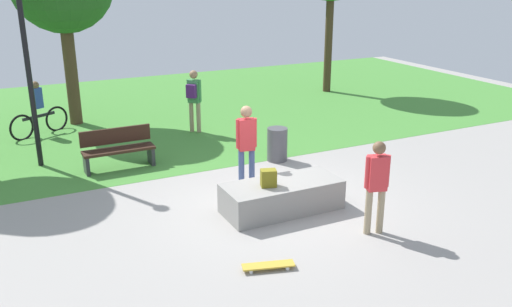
{
  "coord_description": "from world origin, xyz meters",
  "views": [
    {
      "loc": [
        -4.65,
        -8.62,
        4.31
      ],
      "look_at": [
        -0.05,
        0.67,
        0.8
      ],
      "focal_mm": 38.14,
      "sensor_mm": 36.0,
      "label": 1
    }
  ],
  "objects_px": {
    "skateboard_by_ledge": "(268,265)",
    "lamp_post": "(24,41)",
    "cyclist_on_bicycle": "(38,112)",
    "concrete_ledge": "(282,196)",
    "park_bench_center_lawn": "(118,148)",
    "skater_watching": "(246,141)",
    "backpack_on_ledge": "(268,178)",
    "pedestrian_with_backpack": "(194,96)",
    "trash_bin": "(277,144)",
    "skater_performing_trick": "(377,181)"
  },
  "relations": [
    {
      "from": "skateboard_by_ledge",
      "to": "lamp_post",
      "type": "bearing_deg",
      "value": 111.95
    },
    {
      "from": "skateboard_by_ledge",
      "to": "lamp_post",
      "type": "distance_m",
      "value": 7.48
    },
    {
      "from": "lamp_post",
      "to": "cyclist_on_bicycle",
      "type": "bearing_deg",
      "value": 84.19
    },
    {
      "from": "concrete_ledge",
      "to": "park_bench_center_lawn",
      "type": "distance_m",
      "value": 4.3
    },
    {
      "from": "concrete_ledge",
      "to": "skater_watching",
      "type": "distance_m",
      "value": 1.44
    },
    {
      "from": "backpack_on_ledge",
      "to": "pedestrian_with_backpack",
      "type": "distance_m",
      "value": 5.74
    },
    {
      "from": "skater_watching",
      "to": "park_bench_center_lawn",
      "type": "distance_m",
      "value": 3.27
    },
    {
      "from": "backpack_on_ledge",
      "to": "pedestrian_with_backpack",
      "type": "height_order",
      "value": "pedestrian_with_backpack"
    },
    {
      "from": "skater_watching",
      "to": "trash_bin",
      "type": "relative_size",
      "value": 2.23
    },
    {
      "from": "lamp_post",
      "to": "trash_bin",
      "type": "height_order",
      "value": "lamp_post"
    },
    {
      "from": "park_bench_center_lawn",
      "to": "pedestrian_with_backpack",
      "type": "distance_m",
      "value": 3.28
    },
    {
      "from": "skateboard_by_ledge",
      "to": "trash_bin",
      "type": "distance_m",
      "value": 5.0
    },
    {
      "from": "skater_watching",
      "to": "lamp_post",
      "type": "bearing_deg",
      "value": 136.8
    },
    {
      "from": "skater_performing_trick",
      "to": "cyclist_on_bicycle",
      "type": "relative_size",
      "value": 1.03
    },
    {
      "from": "park_bench_center_lawn",
      "to": "trash_bin",
      "type": "bearing_deg",
      "value": -18.26
    },
    {
      "from": "skater_performing_trick",
      "to": "pedestrian_with_backpack",
      "type": "height_order",
      "value": "pedestrian_with_backpack"
    },
    {
      "from": "skateboard_by_ledge",
      "to": "trash_bin",
      "type": "height_order",
      "value": "trash_bin"
    },
    {
      "from": "backpack_on_ledge",
      "to": "skater_watching",
      "type": "xyz_separation_m",
      "value": [
        0.16,
        1.27,
        0.32
      ]
    },
    {
      "from": "lamp_post",
      "to": "skater_performing_trick",
      "type": "bearing_deg",
      "value": -52.29
    },
    {
      "from": "skateboard_by_ledge",
      "to": "pedestrian_with_backpack",
      "type": "bearing_deg",
      "value": 78.07
    },
    {
      "from": "lamp_post",
      "to": "pedestrian_with_backpack",
      "type": "distance_m",
      "value": 4.65
    },
    {
      "from": "park_bench_center_lawn",
      "to": "cyclist_on_bicycle",
      "type": "relative_size",
      "value": 1.0
    },
    {
      "from": "concrete_ledge",
      "to": "cyclist_on_bicycle",
      "type": "distance_m",
      "value": 8.1
    },
    {
      "from": "backpack_on_ledge",
      "to": "park_bench_center_lawn",
      "type": "height_order",
      "value": "park_bench_center_lawn"
    },
    {
      "from": "park_bench_center_lawn",
      "to": "trash_bin",
      "type": "distance_m",
      "value": 3.67
    },
    {
      "from": "skateboard_by_ledge",
      "to": "skater_watching",
      "type": "bearing_deg",
      "value": 70.48
    },
    {
      "from": "cyclist_on_bicycle",
      "to": "skater_watching",
      "type": "bearing_deg",
      "value": -60.75
    },
    {
      "from": "skater_performing_trick",
      "to": "pedestrian_with_backpack",
      "type": "relative_size",
      "value": 0.96
    },
    {
      "from": "skater_watching",
      "to": "cyclist_on_bicycle",
      "type": "relative_size",
      "value": 1.1
    },
    {
      "from": "skater_performing_trick",
      "to": "skater_watching",
      "type": "height_order",
      "value": "skater_watching"
    },
    {
      "from": "trash_bin",
      "to": "cyclist_on_bicycle",
      "type": "distance_m",
      "value": 6.76
    },
    {
      "from": "skater_performing_trick",
      "to": "concrete_ledge",
      "type": "bearing_deg",
      "value": 122.15
    },
    {
      "from": "backpack_on_ledge",
      "to": "skateboard_by_ledge",
      "type": "distance_m",
      "value": 2.07
    },
    {
      "from": "skater_performing_trick",
      "to": "pedestrian_with_backpack",
      "type": "distance_m",
      "value": 7.19
    },
    {
      "from": "concrete_ledge",
      "to": "pedestrian_with_backpack",
      "type": "distance_m",
      "value": 5.7
    },
    {
      "from": "concrete_ledge",
      "to": "backpack_on_ledge",
      "type": "relative_size",
      "value": 6.95
    },
    {
      "from": "backpack_on_ledge",
      "to": "cyclist_on_bicycle",
      "type": "distance_m",
      "value": 8.01
    },
    {
      "from": "skater_performing_trick",
      "to": "skateboard_by_ledge",
      "type": "xyz_separation_m",
      "value": [
        -2.18,
        -0.27,
        -0.9
      ]
    },
    {
      "from": "pedestrian_with_backpack",
      "to": "skater_performing_trick",
      "type": "bearing_deg",
      "value": -85.16
    },
    {
      "from": "skater_watching",
      "to": "concrete_ledge",
      "type": "bearing_deg",
      "value": -82.7
    },
    {
      "from": "concrete_ledge",
      "to": "pedestrian_with_backpack",
      "type": "relative_size",
      "value": 1.28
    },
    {
      "from": "skateboard_by_ledge",
      "to": "park_bench_center_lawn",
      "type": "distance_m",
      "value": 5.58
    },
    {
      "from": "skateboard_by_ledge",
      "to": "cyclist_on_bicycle",
      "type": "height_order",
      "value": "cyclist_on_bicycle"
    },
    {
      "from": "backpack_on_ledge",
      "to": "skateboard_by_ledge",
      "type": "bearing_deg",
      "value": 79.79
    },
    {
      "from": "lamp_post",
      "to": "cyclist_on_bicycle",
      "type": "height_order",
      "value": "lamp_post"
    },
    {
      "from": "skater_watching",
      "to": "skateboard_by_ledge",
      "type": "bearing_deg",
      "value": -109.52
    },
    {
      "from": "pedestrian_with_backpack",
      "to": "cyclist_on_bicycle",
      "type": "relative_size",
      "value": 1.08
    },
    {
      "from": "backpack_on_ledge",
      "to": "concrete_ledge",
      "type": "bearing_deg",
      "value": -153.22
    },
    {
      "from": "pedestrian_with_backpack",
      "to": "cyclist_on_bicycle",
      "type": "distance_m",
      "value": 4.25
    },
    {
      "from": "skater_watching",
      "to": "cyclist_on_bicycle",
      "type": "xyz_separation_m",
      "value": [
        -3.39,
        6.06,
        -0.41
      ]
    }
  ]
}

